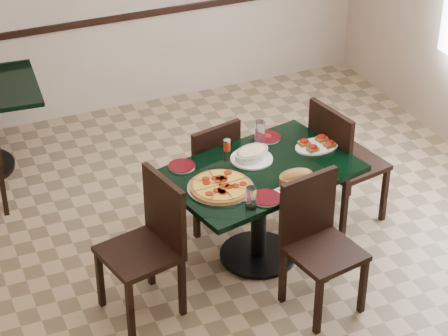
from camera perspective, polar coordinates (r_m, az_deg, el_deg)
name	(u,v)px	position (r m, az deg, el deg)	size (l,w,h in m)	color
floor	(233,269)	(6.31, 0.57, -6.64)	(5.50, 5.50, 0.00)	#917553
room_shell	(262,13)	(7.47, 2.49, 10.10)	(5.50, 5.50, 5.50)	white
main_table	(259,191)	(6.11, 2.33, -1.54)	(1.45, 1.10, 0.75)	black
chair_far	(208,168)	(6.50, -1.05, 0.01)	(0.50, 0.50, 0.89)	black
chair_near	(317,237)	(5.76, 6.09, -4.47)	(0.51, 0.51, 0.94)	black
chair_right	(341,157)	(6.57, 7.62, 0.70)	(0.54, 0.54, 0.99)	black
chair_left	(150,239)	(5.69, -4.82, -4.62)	(0.54, 0.54, 0.98)	black
pepperoni_pizza	(221,187)	(5.78, -0.22, -1.22)	(0.45, 0.45, 0.04)	silver
lasagna_casserole	(252,154)	(6.09, 1.82, 0.93)	(0.31, 0.30, 0.09)	silver
bread_basket	(296,177)	(5.86, 4.72, -0.61)	(0.26, 0.19, 0.10)	brown
bruschetta_platter	(317,144)	(6.29, 6.08, 1.54)	(0.33, 0.23, 0.05)	silver
side_plate_near	(266,198)	(5.70, 2.77, -1.96)	(0.20, 0.20, 0.02)	silver
side_plate_far_r	(267,137)	(6.38, 2.84, 2.03)	(0.20, 0.20, 0.03)	silver
side_plate_far_l	(182,166)	(6.03, -2.78, 0.12)	(0.19, 0.19, 0.02)	silver
napkin_setting	(282,195)	(5.74, 3.82, -1.75)	(0.19, 0.19, 0.01)	white
water_glass_a	(260,132)	(6.29, 2.36, 2.38)	(0.08, 0.08, 0.17)	white
water_glass_b	(251,198)	(5.57, 1.78, -1.97)	(0.07, 0.07, 0.15)	white
pepper_shaker	(227,145)	(6.20, 0.19, 1.51)	(0.05, 0.05, 0.09)	#AF3512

